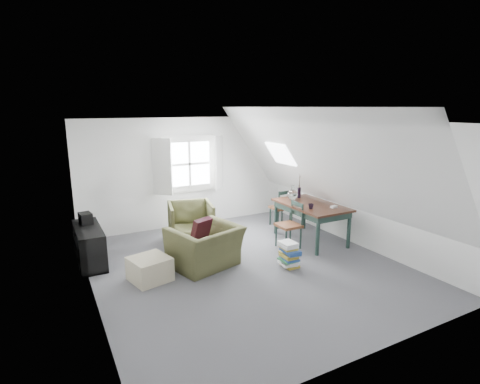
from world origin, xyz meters
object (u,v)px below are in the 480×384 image
armchair_far (192,240)px  magazine_stack (289,254)px  dining_table (311,209)px  armchair_near (206,266)px  dining_chair_far (281,207)px  ottoman (150,269)px  media_shelf (90,247)px  dining_chair_near (290,224)px

armchair_far → magazine_stack: 2.30m
magazine_stack → dining_table: bearing=37.1°
armchair_near → magazine_stack: bearing=135.8°
dining_chair_far → magazine_stack: 2.29m
armchair_near → armchair_far: 1.37m
dining_table → magazine_stack: 1.51m
ottoman → dining_chair_far: dining_chair_far is taller
armchair_far → media_shelf: 2.04m
dining_chair_near → armchair_far: bearing=-121.1°
ottoman → dining_chair_near: bearing=2.7°
dining_table → media_shelf: bearing=167.8°
dining_table → magazine_stack: (-1.15, -0.87, -0.46)m
ottoman → dining_chair_far: size_ratio=0.65×
dining_chair_far → armchair_near: bearing=15.4°
dining_chair_near → media_shelf: size_ratio=0.71×
magazine_stack → dining_chair_far: bearing=59.4°
armchair_far → media_shelf: (-2.00, -0.26, 0.29)m
dining_table → ottoman: bearing=-175.7°
armchair_far → dining_chair_near: bearing=-26.4°
armchair_near → dining_chair_far: 2.79m
ottoman → magazine_stack: bearing=-15.2°
armchair_near → dining_table: 2.54m
dining_chair_far → ottoman: bearing=9.2°
dining_table → dining_chair_far: size_ratio=1.80×
armchair_far → dining_chair_near: size_ratio=0.98×
armchair_far → magazine_stack: bearing=-50.5°
dining_chair_far → magazine_stack: bearing=47.4°
armchair_near → media_shelf: size_ratio=0.87×
armchair_far → magazine_stack: (1.03, -2.04, 0.22)m
ottoman → dining_chair_far: (3.44, 1.34, 0.27)m
dining_table → armchair_near: bearing=-175.6°
dining_table → magazine_stack: dining_table is taller
armchair_near → armchair_far: bearing=-116.7°
ottoman → dining_table: (3.43, 0.25, 0.49)m
dining_chair_far → media_shelf: bearing=-9.6°
dining_chair_far → dining_table: bearing=77.6°
magazine_stack → armchair_near: bearing=151.9°
dining_chair_far → dining_chair_near: bearing=51.2°
dining_chair_far → dining_chair_near: size_ratio=0.96×
armchair_near → armchair_far: size_ratio=1.24×
armchair_near → dining_chair_far: bearing=-168.7°
armchair_far → dining_table: (2.18, -1.17, 0.68)m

